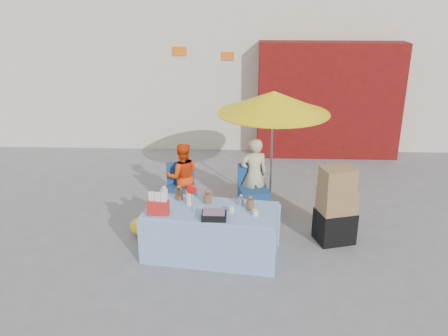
{
  "coord_description": "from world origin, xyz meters",
  "views": [
    {
      "loc": [
        0.26,
        -6.45,
        3.68
      ],
      "look_at": [
        -0.03,
        0.6,
        1.0
      ],
      "focal_mm": 38.0,
      "sensor_mm": 36.0,
      "label": 1
    }
  ],
  "objects_px": {
    "vendor_orange": "(182,176)",
    "box_stack": "(336,208)",
    "umbrella": "(273,103)",
    "chair_left": "(182,198)",
    "market_table": "(211,231)",
    "vendor_beige": "(254,175)",
    "chair_right": "(253,199)"
  },
  "relations": [
    {
      "from": "chair_right",
      "to": "vendor_beige",
      "type": "height_order",
      "value": "vendor_beige"
    },
    {
      "from": "umbrella",
      "to": "box_stack",
      "type": "distance_m",
      "value": 2.04
    },
    {
      "from": "chair_left",
      "to": "chair_right",
      "type": "distance_m",
      "value": 1.25
    },
    {
      "from": "market_table",
      "to": "chair_right",
      "type": "distance_m",
      "value": 1.58
    },
    {
      "from": "vendor_orange",
      "to": "umbrella",
      "type": "height_order",
      "value": "umbrella"
    },
    {
      "from": "chair_left",
      "to": "vendor_beige",
      "type": "distance_m",
      "value": 1.32
    },
    {
      "from": "market_table",
      "to": "chair_left",
      "type": "bearing_deg",
      "value": 120.87
    },
    {
      "from": "umbrella",
      "to": "chair_right",
      "type": "bearing_deg",
      "value": -136.83
    },
    {
      "from": "chair_left",
      "to": "vendor_beige",
      "type": "relative_size",
      "value": 0.65
    },
    {
      "from": "vendor_orange",
      "to": "umbrella",
      "type": "bearing_deg",
      "value": 173.18
    },
    {
      "from": "vendor_orange",
      "to": "vendor_beige",
      "type": "distance_m",
      "value": 1.25
    },
    {
      "from": "chair_left",
      "to": "umbrella",
      "type": "relative_size",
      "value": 0.41
    },
    {
      "from": "vendor_orange",
      "to": "box_stack",
      "type": "height_order",
      "value": "box_stack"
    },
    {
      "from": "vendor_orange",
      "to": "box_stack",
      "type": "distance_m",
      "value": 2.7
    },
    {
      "from": "vendor_orange",
      "to": "box_stack",
      "type": "relative_size",
      "value": 0.99
    },
    {
      "from": "chair_left",
      "to": "chair_right",
      "type": "height_order",
      "value": "same"
    },
    {
      "from": "market_table",
      "to": "vendor_orange",
      "type": "height_order",
      "value": "vendor_orange"
    },
    {
      "from": "chair_left",
      "to": "umbrella",
      "type": "xyz_separation_m",
      "value": [
        1.55,
        0.28,
        1.64
      ]
    },
    {
      "from": "chair_left",
      "to": "vendor_beige",
      "type": "bearing_deg",
      "value": -6.22
    },
    {
      "from": "umbrella",
      "to": "vendor_beige",
      "type": "bearing_deg",
      "value": -153.43
    },
    {
      "from": "chair_left",
      "to": "vendor_orange",
      "type": "relative_size",
      "value": 0.71
    },
    {
      "from": "vendor_beige",
      "to": "umbrella",
      "type": "bearing_deg",
      "value": -165.78
    },
    {
      "from": "vendor_orange",
      "to": "box_stack",
      "type": "xyz_separation_m",
      "value": [
        2.48,
        -1.09,
        -0.04
      ]
    },
    {
      "from": "chair_right",
      "to": "umbrella",
      "type": "bearing_deg",
      "value": 30.82
    },
    {
      "from": "umbrella",
      "to": "vendor_orange",
      "type": "bearing_deg",
      "value": -174.47
    },
    {
      "from": "chair_left",
      "to": "chair_right",
      "type": "relative_size",
      "value": 1.0
    },
    {
      "from": "chair_left",
      "to": "vendor_beige",
      "type": "xyz_separation_m",
      "value": [
        1.25,
        0.13,
        0.4
      ]
    },
    {
      "from": "market_table",
      "to": "box_stack",
      "type": "distance_m",
      "value": 1.94
    },
    {
      "from": "market_table",
      "to": "vendor_orange",
      "type": "xyz_separation_m",
      "value": [
        -0.61,
        1.57,
        0.22
      ]
    },
    {
      "from": "market_table",
      "to": "box_stack",
      "type": "xyz_separation_m",
      "value": [
        1.87,
        0.49,
        0.18
      ]
    },
    {
      "from": "chair_right",
      "to": "vendor_orange",
      "type": "relative_size",
      "value": 0.71
    },
    {
      "from": "vendor_beige",
      "to": "market_table",
      "type": "bearing_deg",
      "value": 55.37
    }
  ]
}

